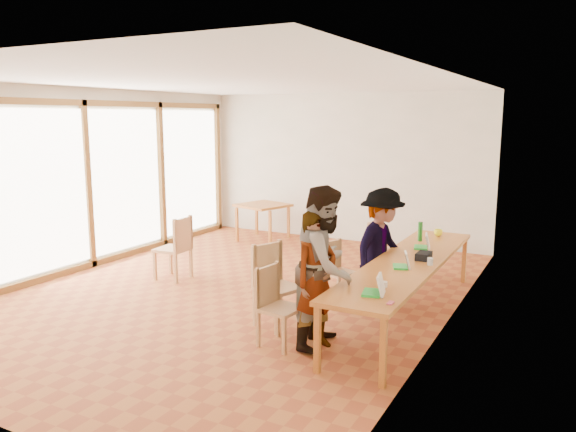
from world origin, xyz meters
name	(u,v)px	position (x,y,z in m)	size (l,w,h in m)	color
ground	(238,291)	(0.00, 0.00, 0.00)	(8.00, 8.00, 0.00)	#A55627
wall_back	(343,168)	(0.00, 4.00, 1.50)	(6.00, 0.10, 3.00)	beige
wall_right	(450,205)	(3.00, 0.00, 1.50)	(0.10, 8.00, 3.00)	beige
window_wall	(87,179)	(-2.96, 0.00, 1.50)	(0.10, 8.00, 3.00)	white
ceiling	(234,80)	(0.00, 0.00, 3.02)	(6.00, 8.00, 0.04)	white
communal_table	(408,264)	(2.50, 0.08, 0.70)	(0.80, 4.00, 0.75)	#B67528
side_table	(263,208)	(-1.45, 3.20, 0.67)	(0.90, 0.90, 0.75)	#B67528
chair_near	(274,297)	(1.42, -1.42, 0.55)	(0.47, 0.47, 0.48)	tan
chair_mid	(273,275)	(1.10, -0.90, 0.62)	(0.60, 0.60, 0.54)	tan
chair_far	(335,263)	(1.38, 0.38, 0.50)	(0.50, 0.50, 0.44)	tan
chair_empty	(377,242)	(1.51, 1.81, 0.54)	(0.42, 0.42, 0.47)	tan
chair_spare	(178,241)	(-1.15, 0.08, 0.61)	(0.49, 0.49, 0.53)	tan
person_near	(316,281)	(1.88, -1.30, 0.77)	(0.56, 0.37, 1.53)	gray
person_mid	(325,267)	(1.93, -1.17, 0.90)	(0.87, 0.68, 1.80)	gray
person_far	(382,248)	(2.07, 0.34, 0.81)	(1.04, 0.60, 1.61)	gray
laptop_near	(376,289)	(2.60, -1.40, 0.81)	(0.26, 0.29, 0.21)	green
laptop_mid	(404,263)	(2.55, -0.28, 0.80)	(0.26, 0.28, 0.19)	green
laptop_far	(424,244)	(2.51, 0.83, 0.81)	(0.26, 0.28, 0.21)	green
yellow_mug	(438,233)	(2.49, 1.74, 0.80)	(0.13, 0.13, 0.10)	yellow
green_bottle	(420,232)	(2.33, 1.26, 0.89)	(0.07, 0.07, 0.28)	#1C6C20
clear_glass	(430,261)	(2.80, 0.00, 0.80)	(0.07, 0.07, 0.09)	silver
condiment_cup	(384,284)	(2.59, -1.13, 0.78)	(0.08, 0.08, 0.06)	white
pink_phone	(390,303)	(2.82, -1.61, 0.76)	(0.05, 0.10, 0.01)	#D2496F
black_pouch	(424,256)	(2.66, 0.23, 0.80)	(0.16, 0.26, 0.09)	black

